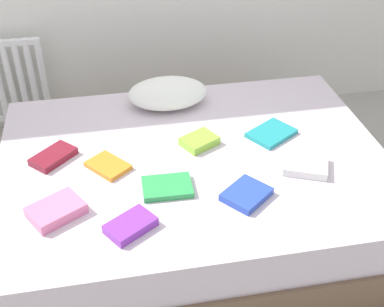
{
  "coord_description": "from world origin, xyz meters",
  "views": [
    {
      "loc": [
        -0.4,
        -2.05,
        2.01
      ],
      "look_at": [
        0.0,
        0.05,
        0.48
      ],
      "focal_mm": 47.48,
      "sensor_mm": 36.0,
      "label": 1
    }
  ],
  "objects_px": {
    "textbook_pink": "(56,210)",
    "textbook_blue": "(246,194)",
    "pillow": "(168,93)",
    "textbook_teal": "(271,133)",
    "radiator": "(16,81)",
    "textbook_green": "(167,187)",
    "textbook_lime": "(199,141)",
    "textbook_purple": "(131,225)",
    "textbook_maroon": "(53,157)",
    "bed": "(194,194)",
    "textbook_white": "(305,165)",
    "textbook_orange": "(108,166)"
  },
  "relations": [
    {
      "from": "radiator",
      "to": "textbook_blue",
      "type": "distance_m",
      "value": 1.96
    },
    {
      "from": "textbook_maroon",
      "to": "textbook_purple",
      "type": "relative_size",
      "value": 1.08
    },
    {
      "from": "textbook_green",
      "to": "textbook_maroon",
      "type": "bearing_deg",
      "value": 149.07
    },
    {
      "from": "textbook_lime",
      "to": "textbook_purple",
      "type": "bearing_deg",
      "value": -154.51
    },
    {
      "from": "pillow",
      "to": "textbook_maroon",
      "type": "relative_size",
      "value": 2.11
    },
    {
      "from": "textbook_purple",
      "to": "pillow",
      "type": "bearing_deg",
      "value": 39.55
    },
    {
      "from": "bed",
      "to": "textbook_lime",
      "type": "xyz_separation_m",
      "value": [
        0.05,
        0.1,
        0.27
      ]
    },
    {
      "from": "bed",
      "to": "textbook_purple",
      "type": "height_order",
      "value": "textbook_purple"
    },
    {
      "from": "pillow",
      "to": "textbook_teal",
      "type": "relative_size",
      "value": 1.93
    },
    {
      "from": "textbook_maroon",
      "to": "pillow",
      "type": "bearing_deg",
      "value": -9.93
    },
    {
      "from": "radiator",
      "to": "textbook_purple",
      "type": "bearing_deg",
      "value": -69.06
    },
    {
      "from": "bed",
      "to": "textbook_green",
      "type": "height_order",
      "value": "textbook_green"
    },
    {
      "from": "radiator",
      "to": "textbook_lime",
      "type": "bearing_deg",
      "value": -46.48
    },
    {
      "from": "textbook_purple",
      "to": "textbook_orange",
      "type": "relative_size",
      "value": 1.01
    },
    {
      "from": "textbook_white",
      "to": "textbook_blue",
      "type": "xyz_separation_m",
      "value": [
        -0.34,
        -0.16,
        -0.0
      ]
    },
    {
      "from": "radiator",
      "to": "textbook_green",
      "type": "distance_m",
      "value": 1.66
    },
    {
      "from": "textbook_blue",
      "to": "textbook_lime",
      "type": "distance_m",
      "value": 0.47
    },
    {
      "from": "textbook_pink",
      "to": "textbook_orange",
      "type": "xyz_separation_m",
      "value": [
        0.24,
        0.3,
        -0.01
      ]
    },
    {
      "from": "textbook_blue",
      "to": "textbook_purple",
      "type": "distance_m",
      "value": 0.55
    },
    {
      "from": "textbook_blue",
      "to": "pillow",
      "type": "bearing_deg",
      "value": 65.14
    },
    {
      "from": "pillow",
      "to": "textbook_blue",
      "type": "bearing_deg",
      "value": -75.84
    },
    {
      "from": "textbook_white",
      "to": "textbook_maroon",
      "type": "relative_size",
      "value": 0.96
    },
    {
      "from": "textbook_lime",
      "to": "textbook_teal",
      "type": "relative_size",
      "value": 0.73
    },
    {
      "from": "bed",
      "to": "textbook_blue",
      "type": "xyz_separation_m",
      "value": [
        0.17,
        -0.36,
        0.27
      ]
    },
    {
      "from": "textbook_blue",
      "to": "textbook_teal",
      "type": "bearing_deg",
      "value": 20.99
    },
    {
      "from": "textbook_teal",
      "to": "pillow",
      "type": "bearing_deg",
      "value": 106.69
    },
    {
      "from": "textbook_white",
      "to": "textbook_lime",
      "type": "xyz_separation_m",
      "value": [
        -0.47,
        0.3,
        0.0
      ]
    },
    {
      "from": "textbook_maroon",
      "to": "textbook_purple",
      "type": "height_order",
      "value": "textbook_purple"
    },
    {
      "from": "textbook_teal",
      "to": "bed",
      "type": "bearing_deg",
      "value": 161.33
    },
    {
      "from": "bed",
      "to": "pillow",
      "type": "bearing_deg",
      "value": 95.55
    },
    {
      "from": "textbook_lime",
      "to": "textbook_blue",
      "type": "bearing_deg",
      "value": -103.09
    },
    {
      "from": "textbook_purple",
      "to": "textbook_maroon",
      "type": "bearing_deg",
      "value": 87.16
    },
    {
      "from": "textbook_blue",
      "to": "textbook_maroon",
      "type": "xyz_separation_m",
      "value": [
        -0.87,
        0.46,
        0.0
      ]
    },
    {
      "from": "radiator",
      "to": "pillow",
      "type": "bearing_deg",
      "value": -34.84
    },
    {
      "from": "textbook_blue",
      "to": "textbook_orange",
      "type": "xyz_separation_m",
      "value": [
        -0.61,
        0.34,
        -0.01
      ]
    },
    {
      "from": "textbook_pink",
      "to": "textbook_teal",
      "type": "bearing_deg",
      "value": -9.82
    },
    {
      "from": "textbook_teal",
      "to": "textbook_pink",
      "type": "xyz_separation_m",
      "value": [
        -1.12,
        -0.43,
        0.01
      ]
    },
    {
      "from": "radiator",
      "to": "textbook_orange",
      "type": "distance_m",
      "value": 1.35
    },
    {
      "from": "textbook_teal",
      "to": "radiator",
      "type": "bearing_deg",
      "value": 110.48
    },
    {
      "from": "textbook_teal",
      "to": "textbook_orange",
      "type": "xyz_separation_m",
      "value": [
        -0.88,
        -0.13,
        0.0
      ]
    },
    {
      "from": "textbook_purple",
      "to": "textbook_pink",
      "type": "xyz_separation_m",
      "value": [
        -0.31,
        0.15,
        0.0
      ]
    },
    {
      "from": "textbook_purple",
      "to": "textbook_orange",
      "type": "height_order",
      "value": "textbook_purple"
    },
    {
      "from": "textbook_teal",
      "to": "textbook_purple",
      "type": "xyz_separation_m",
      "value": [
        -0.81,
        -0.58,
        0.01
      ]
    },
    {
      "from": "bed",
      "to": "textbook_white",
      "type": "height_order",
      "value": "textbook_white"
    },
    {
      "from": "bed",
      "to": "textbook_purple",
      "type": "xyz_separation_m",
      "value": [
        -0.36,
        -0.47,
        0.27
      ]
    },
    {
      "from": "textbook_white",
      "to": "radiator",
      "type": "bearing_deg",
      "value": 160.37
    },
    {
      "from": "textbook_green",
      "to": "textbook_orange",
      "type": "distance_m",
      "value": 0.34
    },
    {
      "from": "textbook_blue",
      "to": "textbook_pink",
      "type": "relative_size",
      "value": 0.89
    },
    {
      "from": "bed",
      "to": "textbook_orange",
      "type": "relative_size",
      "value": 9.97
    },
    {
      "from": "textbook_pink",
      "to": "textbook_blue",
      "type": "bearing_deg",
      "value": -33.6
    }
  ]
}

